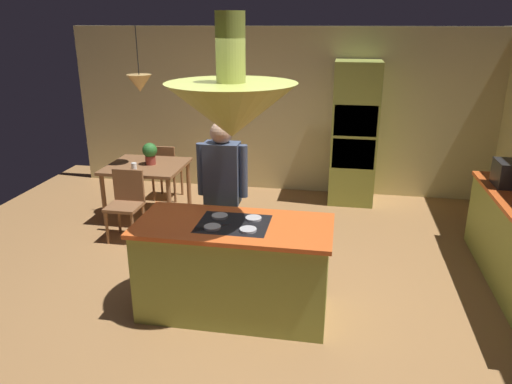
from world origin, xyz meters
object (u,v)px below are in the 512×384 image
at_px(oven_tower, 354,134).
at_px(potted_plant_on_table, 150,152).
at_px(dining_table, 147,172).
at_px(chair_facing_island, 126,200).
at_px(kitchen_island, 234,268).
at_px(person_at_island, 223,190).
at_px(cup_on_table, 134,166).
at_px(chair_by_back_wall, 165,168).

height_order(oven_tower, potted_plant_on_table, oven_tower).
relative_size(oven_tower, potted_plant_on_table, 6.99).
bearing_deg(dining_table, oven_tower, 22.21).
relative_size(chair_facing_island, potted_plant_on_table, 2.90).
xyz_separation_m(dining_table, potted_plant_on_table, (0.05, 0.04, 0.27)).
distance_m(kitchen_island, dining_table, 2.71).
relative_size(person_at_island, chair_facing_island, 1.94).
bearing_deg(dining_table, person_at_island, -44.66).
bearing_deg(oven_tower, person_at_island, -118.10).
distance_m(person_at_island, potted_plant_on_table, 2.00).
bearing_deg(kitchen_island, cup_on_table, 133.51).
xyz_separation_m(oven_tower, potted_plant_on_table, (-2.75, -1.11, -0.12)).
relative_size(oven_tower, chair_by_back_wall, 2.41).
bearing_deg(dining_table, chair_facing_island, -90.00).
relative_size(potted_plant_on_table, cup_on_table, 3.33).
bearing_deg(chair_by_back_wall, potted_plant_on_table, 94.65).
xyz_separation_m(kitchen_island, chair_by_back_wall, (-1.70, 2.79, 0.05)).
xyz_separation_m(oven_tower, dining_table, (-2.80, -1.14, -0.39)).
relative_size(kitchen_island, chair_facing_island, 2.05).
bearing_deg(cup_on_table, oven_tower, 25.69).
height_order(kitchen_island, dining_table, kitchen_island).
bearing_deg(person_at_island, kitchen_island, -68.68).
relative_size(person_at_island, chair_by_back_wall, 1.94).
bearing_deg(potted_plant_on_table, cup_on_table, -114.18).
bearing_deg(chair_facing_island, chair_by_back_wall, 90.00).
xyz_separation_m(chair_facing_island, chair_by_back_wall, (0.00, 1.39, 0.00)).
bearing_deg(person_at_island, chair_facing_island, 153.27).
bearing_deg(cup_on_table, dining_table, 73.82).
xyz_separation_m(kitchen_island, chair_facing_island, (-1.70, 1.41, 0.05)).
bearing_deg(dining_table, cup_on_table, -106.18).
height_order(chair_facing_island, cup_on_table, chair_facing_island).
relative_size(chair_by_back_wall, cup_on_table, 9.67).
relative_size(kitchen_island, potted_plant_on_table, 5.96).
relative_size(kitchen_island, oven_tower, 0.85).
distance_m(dining_table, potted_plant_on_table, 0.28).
height_order(person_at_island, potted_plant_on_table, person_at_island).
bearing_deg(cup_on_table, chair_facing_island, -81.47).
distance_m(oven_tower, chair_facing_island, 3.39).
distance_m(oven_tower, chair_by_back_wall, 2.89).
xyz_separation_m(person_at_island, chair_by_back_wall, (-1.43, 2.11, -0.47)).
relative_size(dining_table, chair_by_back_wall, 1.19).
bearing_deg(person_at_island, potted_plant_on_table, 133.54).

